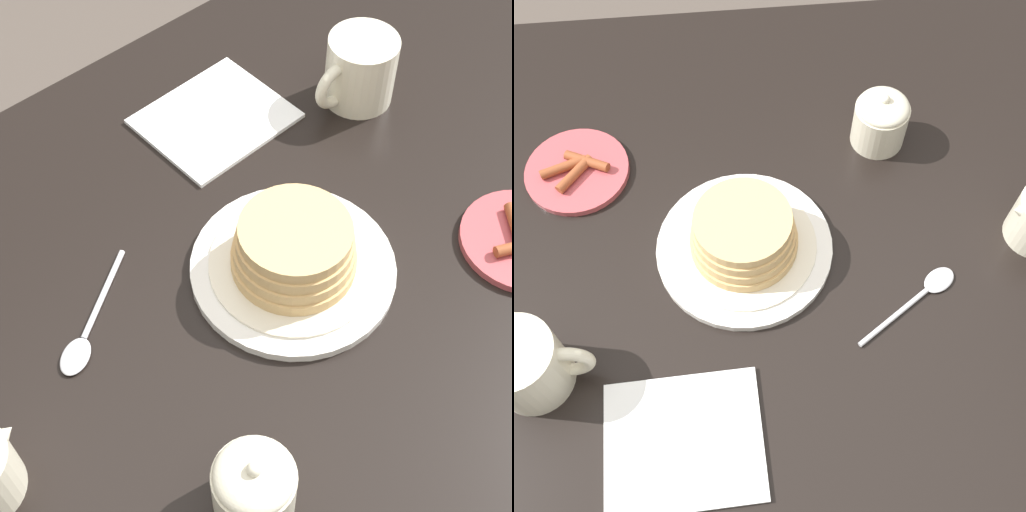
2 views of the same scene
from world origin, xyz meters
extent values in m
plane|color=#51473F|center=(0.00, 0.00, 0.00)|extent=(8.00, 8.00, 0.00)
cube|color=black|center=(0.00, 0.00, 0.71)|extent=(1.58, 0.93, 0.03)
cylinder|color=white|center=(-0.03, -0.01, 0.73)|extent=(0.24, 0.24, 0.01)
cylinder|color=beige|center=(-0.03, -0.01, 0.74)|extent=(0.20, 0.20, 0.00)
cylinder|color=tan|center=(-0.03, -0.01, 0.75)|extent=(0.14, 0.14, 0.02)
cylinder|color=tan|center=(-0.03, -0.01, 0.77)|extent=(0.14, 0.14, 0.02)
cylinder|color=tan|center=(-0.03, -0.01, 0.79)|extent=(0.13, 0.13, 0.02)
cylinder|color=tan|center=(-0.03, -0.01, 0.80)|extent=(0.13, 0.13, 0.02)
cylinder|color=#B2474C|center=(-0.26, 0.14, 0.73)|extent=(0.15, 0.15, 0.01)
cylinder|color=brown|center=(-0.28, 0.14, 0.75)|extent=(0.07, 0.04, 0.01)
cylinder|color=brown|center=(-0.24, 0.15, 0.75)|extent=(0.07, 0.04, 0.01)
cylinder|color=brown|center=(-0.26, 0.13, 0.75)|extent=(0.05, 0.06, 0.01)
cylinder|color=beige|center=(-0.29, -0.17, 0.78)|extent=(0.09, 0.09, 0.10)
torus|color=beige|center=(-0.25, -0.17, 0.78)|extent=(0.07, 0.02, 0.07)
cone|color=beige|center=(0.34, -0.02, 0.79)|extent=(0.04, 0.04, 0.04)
cylinder|color=beige|center=(0.19, 0.16, 0.76)|extent=(0.08, 0.08, 0.07)
ellipsoid|color=beige|center=(0.19, 0.16, 0.80)|extent=(0.08, 0.08, 0.03)
sphere|color=beige|center=(0.19, 0.16, 0.82)|extent=(0.01, 0.01, 0.01)
cube|color=white|center=(-0.12, -0.26, 0.73)|extent=(0.19, 0.16, 0.01)
cylinder|color=silver|center=(0.16, -0.13, 0.73)|extent=(0.10, 0.07, 0.01)
ellipsoid|color=silver|center=(0.23, -0.08, 0.73)|extent=(0.06, 0.05, 0.01)
camera|label=1|loc=(0.35, 0.35, 1.48)|focal=55.00mm
camera|label=2|loc=(-0.03, -0.44, 1.50)|focal=45.00mm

